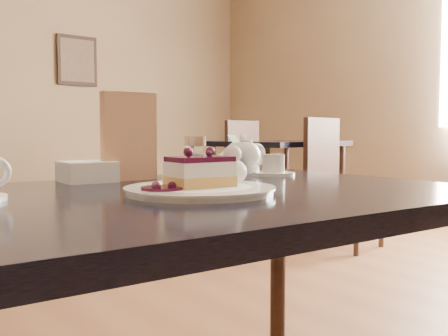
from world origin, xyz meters
TOP-DOWN VIEW (x-y plane):
  - main_table at (0.15, 0.30)m, footprint 1.14×0.79m
  - dessert_plate at (0.15, 0.25)m, footprint 0.26×0.26m
  - cheesecake_slice at (0.15, 0.25)m, footprint 0.11×0.08m
  - whipped_cream at (0.23, 0.26)m, footprint 0.06×0.06m
  - berry_sauce at (0.07, 0.25)m, footprint 0.07×0.07m
  - tea_set at (0.52, 0.54)m, footprint 0.16×0.22m
  - menu_card at (0.17, 0.56)m, footprint 0.13×0.03m
  - sugar_shaker at (0.33, 0.53)m, footprint 0.05×0.05m
  - napkin_stack at (0.08, 0.59)m, footprint 0.12×0.12m
  - bg_table_far_right at (2.42, 2.40)m, footprint 1.08×1.78m

SIDE VIEW (x-z plane):
  - bg_table_far_right at x=2.42m, z-range -0.52..0.66m
  - main_table at x=0.15m, z-range 0.27..0.96m
  - dessert_plate at x=0.15m, z-range 0.69..0.70m
  - berry_sauce at x=0.07m, z-range 0.70..0.70m
  - napkin_stack at x=0.08m, z-range 0.69..0.73m
  - whipped_cream at x=0.23m, z-range 0.70..0.75m
  - cheesecake_slice at x=0.15m, z-range 0.70..0.75m
  - tea_set at x=0.52m, z-range 0.68..0.77m
  - sugar_shaker at x=0.33m, z-range 0.69..0.79m
  - menu_card at x=0.17m, z-range 0.69..0.89m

